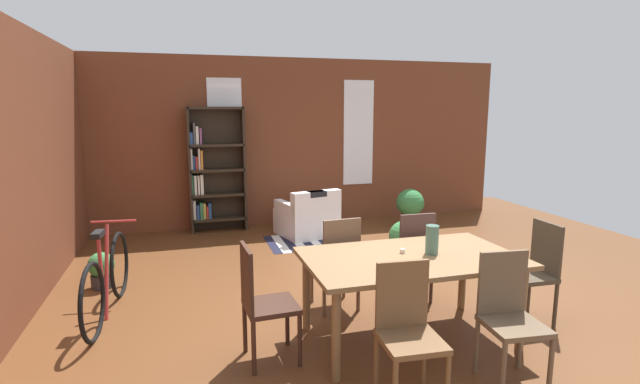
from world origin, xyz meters
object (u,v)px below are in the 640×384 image
at_px(bookshelf_tall, 213,171).
at_px(potted_plant_by_shelf, 102,269).
at_px(dining_chair_near_right, 509,313).
at_px(dining_chair_head_right, 535,269).
at_px(dining_chair_far_left, 337,260).
at_px(dining_chair_far_right, 412,253).
at_px(dining_chair_near_left, 407,328).
at_px(potted_plant_window, 405,241).
at_px(bicycle_second, 107,280).
at_px(dining_table, 410,265).
at_px(dining_chair_head_left, 262,300).
at_px(potted_plant_corner, 410,205).
at_px(vase_on_table, 432,240).
at_px(armchair_white, 308,218).

distance_m(bookshelf_tall, potted_plant_by_shelf, 2.73).
distance_m(dining_chair_near_right, dining_chair_head_right, 1.15).
height_order(dining_chair_far_left, dining_chair_far_right, same).
bearing_deg(dining_chair_near_left, potted_plant_window, 64.02).
height_order(dining_chair_near_right, bicycle_second, dining_chair_near_right).
bearing_deg(dining_chair_near_left, dining_chair_far_left, 89.98).
xyz_separation_m(bookshelf_tall, potted_plant_window, (2.21, -2.44, -0.68)).
bearing_deg(dining_table, potted_plant_by_shelf, 143.20).
bearing_deg(bicycle_second, dining_chair_head_left, -44.72).
distance_m(bookshelf_tall, potted_plant_corner, 3.33).
bearing_deg(potted_plant_by_shelf, dining_chair_near_left, -50.17).
xyz_separation_m(dining_chair_head_right, bicycle_second, (-3.85, 1.28, -0.16)).
height_order(vase_on_table, bookshelf_tall, bookshelf_tall).
bearing_deg(potted_plant_window, bookshelf_tall, 132.22).
bearing_deg(dining_chair_near_right, vase_on_table, 106.06).
xyz_separation_m(dining_chair_far_right, potted_plant_window, (0.45, 1.07, -0.20)).
bearing_deg(dining_chair_head_right, vase_on_table, 179.87).
relative_size(dining_table, armchair_white, 1.87).
distance_m(dining_table, potted_plant_by_shelf, 3.46).
distance_m(dining_chair_near_left, potted_plant_by_shelf, 3.67).
distance_m(potted_plant_by_shelf, potted_plant_corner, 4.87).
bearing_deg(dining_table, dining_chair_head_right, -0.11).
xyz_separation_m(dining_chair_head_right, potted_plant_window, (-0.42, 1.83, -0.20)).
bearing_deg(bookshelf_tall, dining_chair_far_left, -74.76).
bearing_deg(dining_chair_far_left, dining_chair_near_right, -61.73).
distance_m(vase_on_table, armchair_white, 3.60).
relative_size(armchair_white, potted_plant_window, 1.68).
relative_size(bicycle_second, potted_plant_window, 2.99).
xyz_separation_m(dining_chair_near_right, bicycle_second, (-2.98, 2.04, -0.16)).
relative_size(dining_chair_head_left, potted_plant_corner, 1.49).
height_order(dining_chair_near_left, bicycle_second, dining_chair_near_left).
bearing_deg(dining_table, armchair_white, 89.44).
bearing_deg(potted_plant_corner, dining_chair_near_right, -108.13).
bearing_deg(dining_chair_head_left, potted_plant_window, 40.63).
relative_size(dining_chair_head_left, bookshelf_tall, 0.47).
distance_m(vase_on_table, bookshelf_tall, 4.54).
distance_m(dining_chair_head_right, bicycle_second, 4.06).
bearing_deg(dining_table, bicycle_second, 153.56).
height_order(dining_chair_far_left, potted_plant_window, dining_chair_far_left).
height_order(vase_on_table, potted_plant_window, vase_on_table).
bearing_deg(bicycle_second, bookshelf_tall, 67.89).
bearing_deg(vase_on_table, dining_chair_head_right, -0.13).
height_order(dining_chair_head_left, bicycle_second, dining_chair_head_left).
relative_size(vase_on_table, potted_plant_corner, 0.39).
height_order(dining_chair_head_left, potted_plant_by_shelf, dining_chair_head_left).
relative_size(dining_chair_near_right, dining_chair_far_left, 1.00).
bearing_deg(dining_chair_head_right, dining_chair_far_right, 138.95).
relative_size(bicycle_second, potted_plant_corner, 2.69).
bearing_deg(armchair_white, potted_plant_window, -64.46).
xyz_separation_m(armchair_white, potted_plant_window, (0.82, -1.72, 0.03)).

